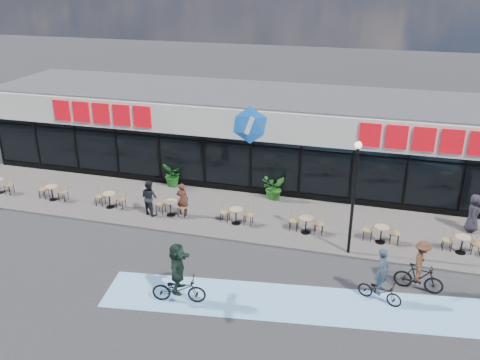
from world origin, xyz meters
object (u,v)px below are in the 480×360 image
Objects in this scene: potted_plant_right at (277,188)px; lamp_post at (354,188)px; cyclist_a at (381,284)px; potted_plant_left at (173,175)px; cyclist_b at (420,269)px; pedestrian_b at (473,213)px; patron_left at (182,199)px; potted_plant_mid at (272,189)px; patron_right at (149,197)px.

lamp_post is at bearing -47.71° from potted_plant_right.
potted_plant_left is at bearing 145.87° from cyclist_a.
potted_plant_right is at bearing 136.70° from cyclist_b.
pedestrian_b is at bearing 32.98° from lamp_post.
cyclist_b is at bearing -43.30° from potted_plant_right.
cyclist_a is at bearing 158.94° from pedestrian_b.
lamp_post is 8.13m from patron_left.
potted_plant_left is 5.40m from potted_plant_mid.
potted_plant_left is 0.78× the size of patron_left.
cyclist_a is (9.03, -4.28, -0.18)m from patron_left.
potted_plant_mid is 0.64× the size of pedestrian_b.
pedestrian_b reaches higher than patron_right.
cyclist_a is (10.54, -3.96, -0.24)m from patron_right.
potted_plant_mid is at bearing 94.29° from pedestrian_b.
potted_plant_right is at bearing 125.69° from cyclist_a.
potted_plant_left is 3.50m from patron_left.
patron_left reaches higher than potted_plant_left.
lamp_post is at bearing 133.17° from pedestrian_b.
potted_plant_right is 4.84m from patron_left.
potted_plant_right is at bearing -126.78° from patron_right.
potted_plant_mid is at bearing -142.12° from patron_left.
pedestrian_b is 7.25m from cyclist_a.
patron_right is (0.24, -3.35, 0.23)m from potted_plant_left.
patron_right is at bearing -149.62° from potted_plant_right.
cyclist_b is (12.11, -6.25, 0.16)m from potted_plant_left.
potted_plant_left is (-9.49, 4.39, -2.23)m from lamp_post.
patron_left is 0.76× the size of cyclist_a.
lamp_post reaches higher than cyclist_a.
patron_left is at bearing 108.68° from pedestrian_b.
patron_left is 0.93× the size of patron_right.
cyclist_b is (2.61, -1.86, -2.07)m from lamp_post.
cyclist_b reaches higher than potted_plant_mid.
potted_plant_right is 0.62× the size of cyclist_b.
lamp_post is 2.72× the size of pedestrian_b.
patron_right is 12.21m from cyclist_b.
pedestrian_b is at bearing -6.03° from potted_plant_right.
cyclist_a is (5.39, -7.14, 0.06)m from potted_plant_mid.
patron_left is at bearing -144.86° from patron_right.
potted_plant_left is at bearing -63.01° from patron_right.
potted_plant_right is 8.78m from cyclist_a.
cyclist_a is at bearing -34.13° from potted_plant_left.
potted_plant_mid is (-4.10, 4.22, -2.29)m from lamp_post.
lamp_post reaches higher than patron_right.
potted_plant_left is at bearing 155.18° from lamp_post.
patron_left is (-3.64, -2.85, 0.24)m from potted_plant_mid.
patron_right is (-5.42, -3.18, 0.23)m from potted_plant_right.
cyclist_a is at bearing -66.15° from lamp_post.
potted_plant_left is at bearing 178.21° from potted_plant_right.
potted_plant_mid is 0.28m from potted_plant_right.
cyclist_a is 1.04× the size of cyclist_b.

